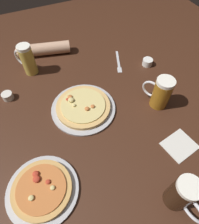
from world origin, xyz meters
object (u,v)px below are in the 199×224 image
at_px(beer_mug_pale, 182,195).
at_px(ramekin_sauce, 147,62).
at_px(ramekin_butter, 8,96).
at_px(napkin_folded, 180,145).
at_px(fork_left, 118,62).
at_px(pizza_plate_near, 42,189).
at_px(beer_mug_dark, 27,60).
at_px(pizza_plate_far, 83,107).
at_px(diner_arm, 41,49).
at_px(beer_mug_amber, 161,93).

distance_m(beer_mug_pale, ramekin_sauce, 0.77).
bearing_deg(ramekin_butter, beer_mug_pale, -57.60).
height_order(napkin_folded, fork_left, napkin_folded).
height_order(pizza_plate_near, beer_mug_dark, beer_mug_dark).
relative_size(pizza_plate_far, fork_left, 1.67).
bearing_deg(beer_mug_pale, pizza_plate_near, 151.73).
bearing_deg(beer_mug_pale, diner_arm, 102.57).
distance_m(pizza_plate_near, napkin_folded, 0.60).
xyz_separation_m(beer_mug_pale, ramekin_sauce, (0.32, 0.69, -0.06)).
bearing_deg(beer_mug_pale, fork_left, 77.57).
height_order(pizza_plate_far, ramekin_sauce, pizza_plate_far).
bearing_deg(fork_left, pizza_plate_far, -142.98).
distance_m(fork_left, diner_arm, 0.49).
xyz_separation_m(beer_mug_amber, beer_mug_pale, (-0.20, -0.42, 0.00)).
height_order(beer_mug_pale, ramekin_sauce, beer_mug_pale).
distance_m(pizza_plate_near, pizza_plate_far, 0.42).
height_order(beer_mug_dark, beer_mug_amber, beer_mug_dark).
relative_size(pizza_plate_far, ramekin_sauce, 5.44).
height_order(beer_mug_dark, beer_mug_pale, beer_mug_dark).
xyz_separation_m(beer_mug_dark, napkin_folded, (0.49, -0.75, -0.08)).
bearing_deg(napkin_folded, pizza_plate_far, 130.71).
relative_size(pizza_plate_near, ramekin_butter, 5.05).
relative_size(ramekin_sauce, diner_arm, 0.17).
bearing_deg(pizza_plate_far, beer_mug_amber, -18.76).
bearing_deg(pizza_plate_far, pizza_plate_near, -133.29).
bearing_deg(beer_mug_amber, napkin_folded, -100.65).
bearing_deg(diner_arm, napkin_folded, -65.86).
bearing_deg(napkin_folded, ramekin_butter, 137.52).
bearing_deg(napkin_folded, beer_mug_amber, 79.35).
distance_m(pizza_plate_far, beer_mug_dark, 0.43).
relative_size(beer_mug_dark, ramekin_butter, 3.22).
height_order(beer_mug_pale, diner_arm, beer_mug_pale).
bearing_deg(pizza_plate_far, fork_left, 37.02).
bearing_deg(ramekin_sauce, fork_left, 148.08).
distance_m(ramekin_butter, fork_left, 0.66).
bearing_deg(pizza_plate_far, diner_arm, 98.93).
bearing_deg(diner_arm, fork_left, -33.27).
height_order(ramekin_butter, diner_arm, diner_arm).
distance_m(ramekin_sauce, fork_left, 0.17).
bearing_deg(beer_mug_dark, pizza_plate_near, -98.96).
height_order(ramekin_sauce, fork_left, ramekin_sauce).
xyz_separation_m(pizza_plate_near, ramekin_butter, (-0.05, 0.53, 0.00)).
relative_size(ramekin_sauce, ramekin_butter, 1.07).
xyz_separation_m(pizza_plate_far, fork_left, (0.33, 0.25, -0.01)).
distance_m(beer_mug_dark, ramekin_sauce, 0.69).
height_order(pizza_plate_far, diner_arm, diner_arm).
relative_size(ramekin_butter, diner_arm, 0.16).
bearing_deg(pizza_plate_near, beer_mug_amber, 15.72).
bearing_deg(beer_mug_amber, beer_mug_pale, -116.07).
distance_m(pizza_plate_near, beer_mug_pale, 0.50).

